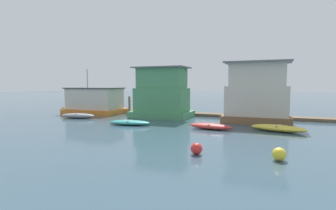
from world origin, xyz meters
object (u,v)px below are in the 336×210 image
at_px(buoy_red, 196,149).
at_px(dinghy_grey, 78,116).
at_px(houseboat_orange, 95,101).
at_px(mooring_post_near_left, 129,105).
at_px(dinghy_yellow, 278,128).
at_px(mooring_post_centre, 174,107).
at_px(houseboat_green, 162,95).
at_px(buoy_yellow, 279,154).
at_px(dinghy_teal, 130,123).
at_px(dinghy_red, 210,126).
at_px(mooring_post_near_right, 282,113).
at_px(houseboat_brown, 257,95).

bearing_deg(buoy_red, dinghy_grey, 149.51).
bearing_deg(houseboat_orange, mooring_post_near_left, 20.91).
height_order(dinghy_yellow, mooring_post_near_left, mooring_post_near_left).
height_order(mooring_post_near_left, mooring_post_centre, mooring_post_near_left).
height_order(houseboat_green, buoy_yellow, houseboat_green).
bearing_deg(dinghy_teal, mooring_post_centre, 81.79).
bearing_deg(dinghy_red, mooring_post_near_right, 54.04).
bearing_deg(dinghy_grey, houseboat_orange, 105.65).
bearing_deg(houseboat_brown, dinghy_red, -121.54).
height_order(dinghy_red, mooring_post_centre, mooring_post_centre).
bearing_deg(dinghy_grey, mooring_post_near_right, 16.82).
height_order(houseboat_brown, mooring_post_centre, houseboat_brown).
xyz_separation_m(dinghy_red, buoy_red, (1.01, -7.56, 0.06)).
bearing_deg(mooring_post_near_left, dinghy_grey, -114.44).
height_order(houseboat_orange, buoy_yellow, houseboat_orange).
bearing_deg(houseboat_green, buoy_red, -60.06).
distance_m(houseboat_green, houseboat_brown, 9.56).
distance_m(dinghy_teal, buoy_yellow, 13.52).
relative_size(houseboat_orange, mooring_post_near_left, 3.31).
bearing_deg(mooring_post_near_right, dinghy_teal, -147.38).
bearing_deg(mooring_post_near_left, buoy_yellow, -41.51).
distance_m(dinghy_yellow, mooring_post_near_left, 17.62).
bearing_deg(houseboat_brown, houseboat_orange, 177.70).
bearing_deg(houseboat_brown, buoy_yellow, -81.92).
xyz_separation_m(dinghy_teal, buoy_yellow, (11.77, -6.65, 0.10)).
bearing_deg(mooring_post_centre, mooring_post_near_left, 180.00).
relative_size(dinghy_red, buoy_yellow, 5.68).
height_order(houseboat_orange, dinghy_grey, houseboat_orange).
distance_m(mooring_post_near_right, buoy_red, 15.45).
xyz_separation_m(dinghy_red, mooring_post_centre, (-5.81, 7.28, 0.76)).
bearing_deg(buoy_red, dinghy_teal, 138.55).
height_order(houseboat_orange, houseboat_brown, houseboat_brown).
height_order(dinghy_red, mooring_post_near_right, mooring_post_near_right).
distance_m(dinghy_teal, mooring_post_near_right, 14.51).
relative_size(mooring_post_centre, buoy_yellow, 3.23).
relative_size(dinghy_teal, mooring_post_centre, 1.93).
bearing_deg(buoy_red, houseboat_green, 119.94).
height_order(dinghy_grey, dinghy_teal, dinghy_grey).
height_order(mooring_post_near_right, buoy_red, mooring_post_near_right).
distance_m(mooring_post_near_right, buoy_yellow, 14.48).
distance_m(houseboat_brown, mooring_post_centre, 9.30).
bearing_deg(buoy_red, houseboat_brown, 80.62).
bearing_deg(dinghy_yellow, dinghy_grey, 178.65).
height_order(houseboat_brown, mooring_post_near_left, houseboat_brown).
relative_size(houseboat_orange, dinghy_yellow, 1.65).
bearing_deg(dinghy_yellow, dinghy_teal, -172.87).
xyz_separation_m(houseboat_green, mooring_post_centre, (0.65, 1.87, -1.39)).
relative_size(houseboat_green, mooring_post_near_left, 2.97).
bearing_deg(mooring_post_centre, mooring_post_near_right, 0.00).
distance_m(dinghy_yellow, buoy_red, 9.35).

